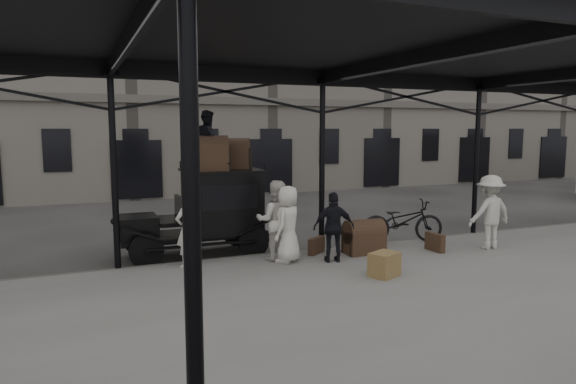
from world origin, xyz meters
The scene contains 18 objects.
ground centered at (0.00, 0.00, 0.00)m, with size 120.00×120.00×0.00m, color #383533.
platform centered at (0.00, -2.00, 0.07)m, with size 28.00×8.00×0.15m, color slate.
canopy centered at (0.00, -1.72, 4.60)m, with size 22.50×9.00×4.74m.
building_frontage centered at (0.00, 18.00, 7.00)m, with size 64.00×8.00×14.00m, color slate.
taxi centered at (-2.66, 3.00, 1.20)m, with size 3.65×1.55×2.18m.
porter_left centered at (-3.53, 1.51, 0.99)m, with size 0.61×0.40×1.68m, color beige.
porter_midleft centered at (-1.52, 1.34, 1.09)m, with size 0.91×0.71×1.87m, color beige.
porter_centre centered at (-1.32, 1.08, 1.03)m, with size 0.86×0.56×1.76m, color silver.
porter_official centered at (-0.36, 0.65, 0.96)m, with size 0.95×0.39×1.62m, color black.
porter_right centered at (3.93, 0.29, 1.09)m, with size 1.22×0.70×1.89m, color beige.
bicycle centered at (2.32, 1.77, 0.73)m, with size 0.77×2.20×1.15m, color black.
porter_roof centered at (-2.69, 2.90, 2.92)m, with size 0.72×0.56×1.48m, color black.
steamer_trunk_roof_near centered at (-2.74, 2.75, 2.54)m, with size 0.97×0.59×0.71m, color #442E1F, non-canonical shape.
steamer_trunk_roof_far centered at (-1.99, 3.20, 2.51)m, with size 0.89×0.54×0.65m, color #442E1F, non-canonical shape.
steamer_trunk_platform centered at (0.71, 1.09, 0.50)m, with size 0.96×0.59×0.70m, color #442E1F, non-canonical shape.
wicker_hamper centered at (0.06, -0.80, 0.40)m, with size 0.60×0.45×0.50m, color olive.
suitcase_upright centered at (2.47, 0.59, 0.38)m, with size 0.15×0.60×0.45m, color #442E1F.
suitcase_flat centered at (-0.39, 1.50, 0.35)m, with size 0.60×0.15×0.40m, color #442E1F.
Camera 1 is at (-5.81, -9.60, 3.20)m, focal length 32.00 mm.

